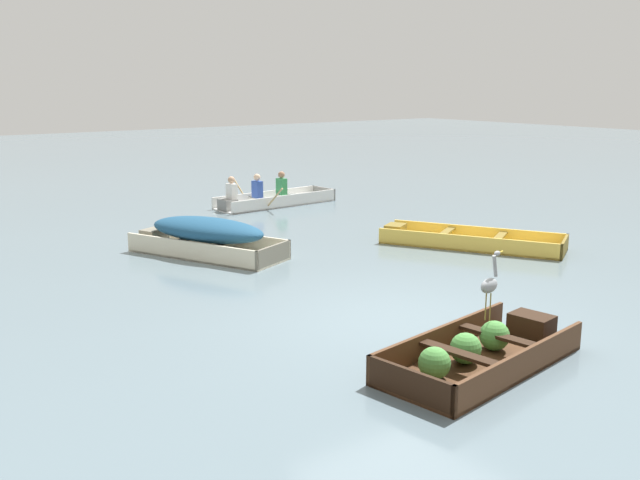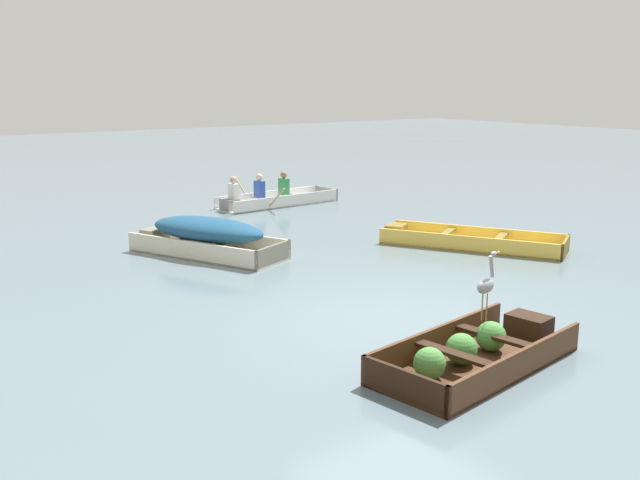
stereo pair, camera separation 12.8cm
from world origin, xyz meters
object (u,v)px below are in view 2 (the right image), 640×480
at_px(dinghy_dark_varnish_foreground, 476,352).
at_px(rowboat_white_with_crew, 271,198).
at_px(skiff_yellow_near_moored, 466,241).
at_px(skiff_cream_mid_moored, 206,234).
at_px(heron_on_dinghy, 486,284).

xyz_separation_m(dinghy_dark_varnish_foreground, rowboat_white_with_crew, (3.81, 10.69, 0.05)).
height_order(skiff_yellow_near_moored, skiff_cream_mid_moored, skiff_cream_mid_moored).
distance_m(rowboat_white_with_crew, heron_on_dinghy, 11.04).
relative_size(dinghy_dark_varnish_foreground, skiff_yellow_near_moored, 0.78).
xyz_separation_m(dinghy_dark_varnish_foreground, skiff_cream_mid_moored, (-0.09, 6.72, 0.26)).
distance_m(dinghy_dark_varnish_foreground, skiff_yellow_near_moored, 6.25).
bearing_deg(dinghy_dark_varnish_foreground, heron_on_dinghy, 30.80).
height_order(skiff_yellow_near_moored, rowboat_white_with_crew, rowboat_white_with_crew).
relative_size(rowboat_white_with_crew, heron_on_dinghy, 4.13).
bearing_deg(dinghy_dark_varnish_foreground, skiff_cream_mid_moored, 90.74).
xyz_separation_m(skiff_cream_mid_moored, heron_on_dinghy, (0.45, -6.50, 0.46)).
bearing_deg(rowboat_white_with_crew, heron_on_dinghy, -108.24).
relative_size(dinghy_dark_varnish_foreground, rowboat_white_with_crew, 0.82).
bearing_deg(heron_on_dinghy, skiff_yellow_near_moored, 45.07).
height_order(skiff_yellow_near_moored, heron_on_dinghy, heron_on_dinghy).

